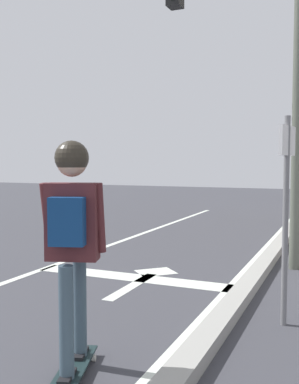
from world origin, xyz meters
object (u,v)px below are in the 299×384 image
object	(u,v)px
street_sign_post	(286,189)
skateboard	(74,368)
skater	(72,223)
traffic_signal_mast	(243,42)

from	to	relation	value
street_sign_post	skateboard	bearing A→B (deg)	-127.30
skater	traffic_signal_mast	bearing A→B (deg)	85.08
skateboard	street_sign_post	bearing A→B (deg)	52.70
skateboard	traffic_signal_mast	world-z (taller)	traffic_signal_mast
traffic_signal_mast	street_sign_post	bearing A→B (deg)	-69.00
skater	traffic_signal_mast	world-z (taller)	traffic_signal_mast
skateboard	skater	distance (m)	1.15
skater	street_sign_post	bearing A→B (deg)	53.00
traffic_signal_mast	skater	bearing A→B (deg)	-94.92
skater	street_sign_post	xyz separation A→B (m)	(1.38, 1.83, 0.19)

